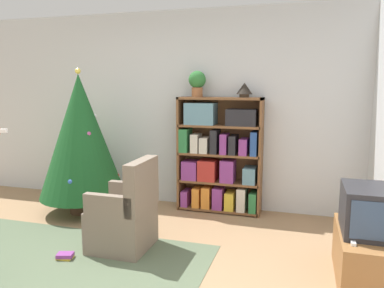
% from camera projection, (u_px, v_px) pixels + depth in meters
% --- Properties ---
extents(ground_plane, '(14.00, 14.00, 0.00)m').
position_uv_depth(ground_plane, '(97.00, 287.00, 3.05)').
color(ground_plane, '#9E7A56').
extents(wall_back, '(8.00, 0.10, 2.60)m').
position_uv_depth(wall_back, '(184.00, 110.00, 5.07)').
color(wall_back, silver).
rests_on(wall_back, ground_plane).
extents(area_rug, '(2.78, 1.69, 0.01)m').
position_uv_depth(area_rug, '(52.00, 265.00, 3.41)').
color(area_rug, '#56664C').
rests_on(area_rug, ground_plane).
extents(bookshelf, '(1.08, 0.29, 1.48)m').
position_uv_depth(bookshelf, '(218.00, 156.00, 4.80)').
color(bookshelf, brown).
rests_on(bookshelf, ground_plane).
extents(tv_stand, '(0.42, 0.89, 0.43)m').
position_uv_depth(tv_stand, '(364.00, 257.00, 3.12)').
color(tv_stand, '#996638').
rests_on(tv_stand, ground_plane).
extents(television, '(0.39, 0.54, 0.39)m').
position_uv_depth(television, '(367.00, 210.00, 3.05)').
color(television, '#28282D').
rests_on(television, tv_stand).
extents(game_remote, '(0.04, 0.12, 0.02)m').
position_uv_depth(game_remote, '(353.00, 242.00, 2.86)').
color(game_remote, white).
rests_on(game_remote, tv_stand).
extents(christmas_tree, '(1.07, 1.07, 1.83)m').
position_uv_depth(christmas_tree, '(81.00, 137.00, 4.72)').
color(christmas_tree, '#4C3323').
rests_on(christmas_tree, ground_plane).
extents(armchair, '(0.57, 0.56, 0.92)m').
position_uv_depth(armchair, '(125.00, 218.00, 3.73)').
color(armchair, '#7A6B5B').
rests_on(armchair, ground_plane).
extents(potted_plant, '(0.22, 0.22, 0.33)m').
position_uv_depth(potted_plant, '(197.00, 82.00, 4.74)').
color(potted_plant, '#935B38').
rests_on(potted_plant, bookshelf).
extents(table_lamp, '(0.20, 0.20, 0.18)m').
position_uv_depth(table_lamp, '(244.00, 89.00, 4.58)').
color(table_lamp, '#473828').
rests_on(table_lamp, bookshelf).
extents(book_pile_near_tree, '(0.23, 0.19, 0.08)m').
position_uv_depth(book_pile_near_tree, '(100.00, 219.00, 4.48)').
color(book_pile_near_tree, '#284C93').
rests_on(book_pile_near_tree, ground_plane).
extents(book_pile_by_chair, '(0.17, 0.14, 0.06)m').
position_uv_depth(book_pile_by_chair, '(65.00, 256.00, 3.54)').
color(book_pile_by_chair, gold).
rests_on(book_pile_by_chair, ground_plane).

